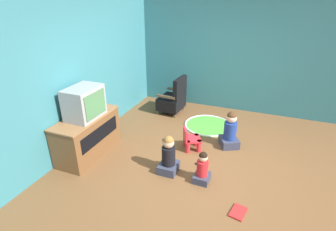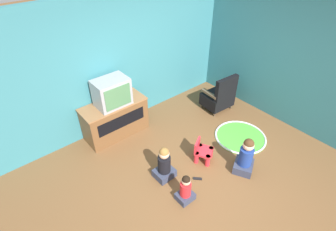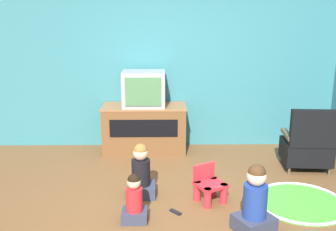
# 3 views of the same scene
# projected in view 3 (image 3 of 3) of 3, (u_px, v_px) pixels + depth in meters

# --- Properties ---
(ground_plane) EXTENTS (30.00, 30.00, 0.00)m
(ground_plane) POSITION_uv_depth(u_px,v_px,m) (177.00, 213.00, 4.26)
(ground_plane) COLOR brown
(wall_back) EXTENTS (5.68, 0.12, 2.63)m
(wall_back) POSITION_uv_depth(u_px,v_px,m) (161.00, 64.00, 6.13)
(wall_back) COLOR teal
(wall_back) RESTS_ON ground_plane
(tv_cabinet) EXTENTS (1.27, 0.55, 0.73)m
(tv_cabinet) POSITION_uv_depth(u_px,v_px,m) (145.00, 128.00, 6.04)
(tv_cabinet) COLOR brown
(tv_cabinet) RESTS_ON ground_plane
(television) EXTENTS (0.63, 0.45, 0.53)m
(television) POSITION_uv_depth(u_px,v_px,m) (144.00, 89.00, 5.85)
(television) COLOR #939399
(television) RESTS_ON tv_cabinet
(black_armchair) EXTENTS (0.66, 0.58, 0.89)m
(black_armchair) POSITION_uv_depth(u_px,v_px,m) (308.00, 146.00, 5.34)
(black_armchair) COLOR brown
(black_armchair) RESTS_ON ground_plane
(yellow_kid_chair) EXTENTS (0.41, 0.41, 0.42)m
(yellow_kid_chair) POSITION_uv_depth(u_px,v_px,m) (209.00, 187.00, 4.50)
(yellow_kid_chair) COLOR red
(yellow_kid_chair) RESTS_ON ground_plane
(play_mat) EXTENTS (1.03, 1.03, 0.04)m
(play_mat) POSITION_uv_depth(u_px,v_px,m) (301.00, 202.00, 4.48)
(play_mat) COLOR green
(play_mat) RESTS_ON ground_plane
(child_watching_left) EXTENTS (0.27, 0.23, 0.52)m
(child_watching_left) POSITION_uv_depth(u_px,v_px,m) (134.00, 201.00, 4.06)
(child_watching_left) COLOR #33384C
(child_watching_left) RESTS_ON ground_plane
(child_watching_center) EXTENTS (0.46, 0.45, 0.71)m
(child_watching_center) POSITION_uv_depth(u_px,v_px,m) (255.00, 203.00, 3.85)
(child_watching_center) COLOR #33384C
(child_watching_center) RESTS_ON ground_plane
(child_watching_right) EXTENTS (0.33, 0.29, 0.65)m
(child_watching_right) POSITION_uv_depth(u_px,v_px,m) (141.00, 174.00, 4.59)
(child_watching_right) COLOR #33384C
(child_watching_right) RESTS_ON ground_plane
(remote_control) EXTENTS (0.14, 0.14, 0.02)m
(remote_control) POSITION_uv_depth(u_px,v_px,m) (176.00, 212.00, 4.26)
(remote_control) COLOR black
(remote_control) RESTS_ON ground_plane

